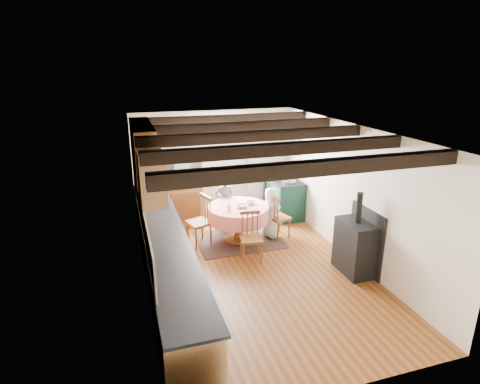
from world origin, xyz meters
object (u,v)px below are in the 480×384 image
object	(u,v)px
chair_near	(251,237)
chair_left	(199,221)
aga_range	(284,198)
cast_iron_stove	(356,233)
child_far	(225,202)
child_right	(271,213)
chair_right	(279,216)
dining_table	(238,223)
cup	(229,208)

from	to	relation	value
chair_near	chair_left	world-z (taller)	chair_left
aga_range	cast_iron_stove	distance (m)	2.69
cast_iron_stove	child_far	bearing A→B (deg)	122.65
child_right	chair_right	bearing A→B (deg)	-126.08
chair_right	cast_iron_stove	xyz separation A→B (m)	(0.66, -1.69, 0.26)
dining_table	chair_right	world-z (taller)	chair_right
chair_left	chair_right	xyz separation A→B (m)	(1.61, -0.13, -0.04)
dining_table	cast_iron_stove	size ratio (longest dim) A/B	0.84
child_far	chair_near	bearing A→B (deg)	98.71
chair_left	child_far	bearing A→B (deg)	115.42
aga_range	child_right	distance (m)	1.17
chair_left	chair_near	bearing A→B (deg)	22.31
chair_left	aga_range	xyz separation A→B (m)	(2.16, 0.86, -0.05)
cup	child_right	bearing A→B (deg)	7.20
chair_right	child_far	distance (m)	1.21
chair_right	aga_range	bearing A→B (deg)	-45.46
cast_iron_stove	child_right	bearing A→B (deg)	114.87
chair_left	cup	size ratio (longest dim) A/B	9.67
chair_left	aga_range	size ratio (longest dim) A/B	1.02
child_far	child_right	xyz separation A→B (m)	(0.77, -0.72, -0.06)
dining_table	chair_right	bearing A→B (deg)	-5.48
chair_near	aga_range	bearing A→B (deg)	61.26
child_far	cup	xyz separation A→B (m)	(-0.14, -0.83, 0.19)
child_far	chair_right	bearing A→B (deg)	146.51
aga_range	child_right	xyz separation A→B (m)	(-0.70, -0.94, 0.08)
dining_table	cast_iron_stove	xyz separation A→B (m)	(1.49, -1.77, 0.35)
chair_near	child_right	bearing A→B (deg)	59.26
cup	dining_table	bearing A→B (deg)	32.35
dining_table	aga_range	xyz separation A→B (m)	(1.38, 0.91, 0.08)
chair_left	chair_right	bearing A→B (deg)	68.09
child_right	cup	size ratio (longest dim) A/B	10.30
aga_range	cast_iron_stove	world-z (taller)	cast_iron_stove
chair_right	child_far	xyz separation A→B (m)	(-0.92, 0.77, 0.13)
chair_near	aga_range	xyz separation A→B (m)	(1.40, 1.77, -0.00)
chair_near	chair_right	size ratio (longest dim) A/B	1.00
aga_range	child_far	size ratio (longest dim) A/B	0.83
aga_range	chair_left	bearing A→B (deg)	-158.25
chair_near	chair_right	distance (m)	1.16
child_right	cup	bearing A→B (deg)	80.50
chair_near	chair_right	xyz separation A→B (m)	(0.86, 0.78, 0.00)
cast_iron_stove	chair_left	bearing A→B (deg)	141.29
cast_iron_stove	chair_right	bearing A→B (deg)	111.25
dining_table	child_right	distance (m)	0.71
dining_table	chair_right	size ratio (longest dim) A/B	1.33
child_right	cast_iron_stove	bearing A→B (deg)	-171.83
cast_iron_stove	dining_table	bearing A→B (deg)	130.20
cast_iron_stove	cup	world-z (taller)	cast_iron_stove
chair_left	cast_iron_stove	distance (m)	2.91
chair_left	cast_iron_stove	size ratio (longest dim) A/B	0.69
dining_table	child_far	xyz separation A→B (m)	(-0.08, 0.69, 0.22)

